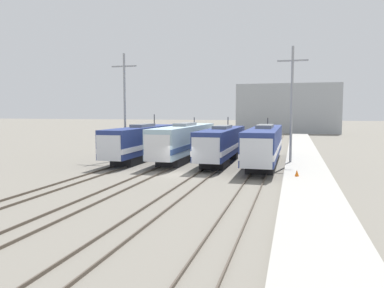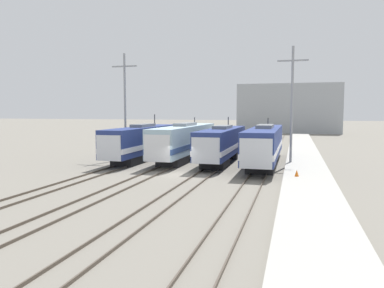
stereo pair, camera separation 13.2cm
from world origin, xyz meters
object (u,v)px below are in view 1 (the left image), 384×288
locomotive_far_left (141,142)px  traffic_cone (297,173)px  catenary_tower_left (125,103)px  locomotive_center_left (184,141)px  catenary_tower_right (292,103)px  locomotive_center_right (221,144)px  locomotive_far_right (264,144)px

locomotive_far_left → traffic_cone: bearing=-25.8°
locomotive_far_left → traffic_cone: size_ratio=31.48×
catenary_tower_left → traffic_cone: size_ratio=22.89×
locomotive_center_left → traffic_cone: (12.83, -10.10, -1.62)m
catenary_tower_left → catenary_tower_right: 19.20m
locomotive_center_right → traffic_cone: size_ratio=30.44×
catenary_tower_left → catenary_tower_right: (19.20, 0.00, 0.00)m
locomotive_far_left → catenary_tower_left: 5.03m
catenary_tower_left → traffic_cone: 22.56m
locomotive_center_left → catenary_tower_right: catenary_tower_right is taller
locomotive_center_left → catenary_tower_left: bearing=-170.4°
locomotive_far_right → catenary_tower_left: bearing=177.8°
locomotive_far_left → locomotive_far_right: size_ratio=0.90×
locomotive_far_left → locomotive_center_right: bearing=2.0°
locomotive_center_right → catenary_tower_right: (7.47, 0.10, 4.53)m
locomotive_center_left → catenary_tower_right: 13.05m
locomotive_center_right → traffic_cone: locomotive_center_right is taller
locomotive_far_left → locomotive_far_right: (14.25, -0.19, 0.03)m
locomotive_center_right → locomotive_far_right: locomotive_center_right is taller
locomotive_center_left → catenary_tower_left: (-6.98, -1.18, 4.43)m
locomotive_center_left → locomotive_center_right: size_ratio=1.16×
locomotive_center_right → catenary_tower_right: catenary_tower_right is taller
locomotive_far_right → catenary_tower_right: size_ratio=1.53×
locomotive_center_right → traffic_cone: 12.07m
locomotive_far_right → catenary_tower_right: bearing=12.9°
catenary_tower_right → locomotive_far_right: bearing=-167.1°
locomotive_center_right → catenary_tower_left: bearing=179.5°
locomotive_far_right → locomotive_far_left: bearing=179.2°
locomotive_center_right → locomotive_far_right: 4.78m
locomotive_far_left → traffic_cone: locomotive_far_left is taller
traffic_cone → catenary_tower_left: bearing=155.7°
locomotive_center_left → traffic_cone: size_ratio=35.19×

